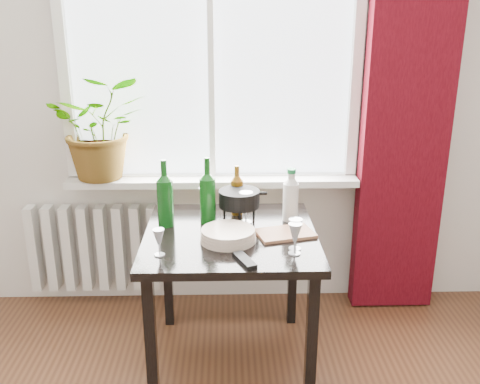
{
  "coord_description": "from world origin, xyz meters",
  "views": [
    {
      "loc": [
        0.09,
        -0.9,
        1.78
      ],
      "look_at": [
        0.15,
        1.55,
        0.95
      ],
      "focal_mm": 40.0,
      "sensor_mm": 36.0,
      "label": 1
    }
  ],
  "objects_px": {
    "radiator": "(94,248)",
    "tv_remote": "(245,260)",
    "wineglass_back_left": "(206,203)",
    "fondue_pot": "(239,206)",
    "bottle_amber": "(237,190)",
    "cleaning_bottle": "(291,195)",
    "wineglass_back_center": "(246,207)",
    "potted_plant": "(101,127)",
    "table": "(230,250)",
    "wineglass_front_right": "(295,239)",
    "wineglass_far_right": "(295,234)",
    "wine_bottle_right": "(208,190)",
    "cutting_board": "(285,233)",
    "wine_bottle_left": "(165,193)",
    "plate_stack": "(228,235)",
    "wineglass_front_left": "(159,242)"
  },
  "relations": [
    {
      "from": "wine_bottle_right",
      "to": "wineglass_far_right",
      "type": "height_order",
      "value": "wine_bottle_right"
    },
    {
      "from": "tv_remote",
      "to": "wineglass_front_right",
      "type": "bearing_deg",
      "value": -4.62
    },
    {
      "from": "wine_bottle_left",
      "to": "wineglass_front_right",
      "type": "relative_size",
      "value": 2.37
    },
    {
      "from": "potted_plant",
      "to": "wineglass_front_left",
      "type": "height_order",
      "value": "potted_plant"
    },
    {
      "from": "potted_plant",
      "to": "bottle_amber",
      "type": "height_order",
      "value": "potted_plant"
    },
    {
      "from": "radiator",
      "to": "tv_remote",
      "type": "xyz_separation_m",
      "value": [
        0.91,
        -0.96,
        0.37
      ]
    },
    {
      "from": "wine_bottle_right",
      "to": "cutting_board",
      "type": "bearing_deg",
      "value": -24.25
    },
    {
      "from": "wine_bottle_left",
      "to": "wine_bottle_right",
      "type": "relative_size",
      "value": 1.0
    },
    {
      "from": "wineglass_back_left",
      "to": "bottle_amber",
      "type": "bearing_deg",
      "value": 19.78
    },
    {
      "from": "potted_plant",
      "to": "tv_remote",
      "type": "bearing_deg",
      "value": -49.61
    },
    {
      "from": "bottle_amber",
      "to": "wineglass_front_left",
      "type": "xyz_separation_m",
      "value": [
        -0.36,
        -0.52,
        -0.07
      ]
    },
    {
      "from": "bottle_amber",
      "to": "wineglass_back_center",
      "type": "xyz_separation_m",
      "value": [
        0.04,
        -0.13,
        -0.05
      ]
    },
    {
      "from": "tv_remote",
      "to": "cutting_board",
      "type": "height_order",
      "value": "tv_remote"
    },
    {
      "from": "radiator",
      "to": "bottle_amber",
      "type": "bearing_deg",
      "value": -22.24
    },
    {
      "from": "wineglass_back_left",
      "to": "fondue_pot",
      "type": "relative_size",
      "value": 0.7
    },
    {
      "from": "table",
      "to": "wineglass_front_right",
      "type": "xyz_separation_m",
      "value": [
        0.29,
        -0.25,
        0.17
      ]
    },
    {
      "from": "cutting_board",
      "to": "wineglass_back_left",
      "type": "bearing_deg",
      "value": 149.28
    },
    {
      "from": "radiator",
      "to": "cutting_board",
      "type": "distance_m",
      "value": 1.35
    },
    {
      "from": "wineglass_back_left",
      "to": "fondue_pot",
      "type": "xyz_separation_m",
      "value": [
        0.18,
        -0.04,
        -0.0
      ]
    },
    {
      "from": "wine_bottle_left",
      "to": "cutting_board",
      "type": "relative_size",
      "value": 1.3
    },
    {
      "from": "table",
      "to": "wineglass_front_right",
      "type": "bearing_deg",
      "value": -40.79
    },
    {
      "from": "table",
      "to": "wineglass_front_right",
      "type": "relative_size",
      "value": 5.67
    },
    {
      "from": "radiator",
      "to": "wineglass_front_right",
      "type": "bearing_deg",
      "value": -37.67
    },
    {
      "from": "potted_plant",
      "to": "cleaning_bottle",
      "type": "xyz_separation_m",
      "value": [
        1.06,
        -0.45,
        -0.27
      ]
    },
    {
      "from": "potted_plant",
      "to": "cleaning_bottle",
      "type": "bearing_deg",
      "value": -22.92
    },
    {
      "from": "table",
      "to": "wineglass_back_center",
      "type": "relative_size",
      "value": 4.96
    },
    {
      "from": "wineglass_far_right",
      "to": "fondue_pot",
      "type": "distance_m",
      "value": 0.44
    },
    {
      "from": "wineglass_front_right",
      "to": "plate_stack",
      "type": "relative_size",
      "value": 0.55
    },
    {
      "from": "wineglass_far_right",
      "to": "cutting_board",
      "type": "xyz_separation_m",
      "value": [
        -0.03,
        0.17,
        -0.07
      ]
    },
    {
      "from": "plate_stack",
      "to": "cleaning_bottle",
      "type": "bearing_deg",
      "value": 38.59
    },
    {
      "from": "wineglass_front_left",
      "to": "tv_remote",
      "type": "bearing_deg",
      "value": -11.15
    },
    {
      "from": "wine_bottle_right",
      "to": "fondue_pot",
      "type": "bearing_deg",
      "value": 8.12
    },
    {
      "from": "cleaning_bottle",
      "to": "cutting_board",
      "type": "height_order",
      "value": "cleaning_bottle"
    },
    {
      "from": "wineglass_front_right",
      "to": "wineglass_front_left",
      "type": "height_order",
      "value": "wineglass_front_right"
    },
    {
      "from": "table",
      "to": "wineglass_far_right",
      "type": "relative_size",
      "value": 5.56
    },
    {
      "from": "wineglass_front_right",
      "to": "plate_stack",
      "type": "bearing_deg",
      "value": 152.63
    },
    {
      "from": "bottle_amber",
      "to": "wineglass_back_center",
      "type": "distance_m",
      "value": 0.15
    },
    {
      "from": "wineglass_front_right",
      "to": "cutting_board",
      "type": "relative_size",
      "value": 0.55
    },
    {
      "from": "cleaning_bottle",
      "to": "plate_stack",
      "type": "xyz_separation_m",
      "value": [
        -0.33,
        -0.26,
        -0.11
      ]
    },
    {
      "from": "wineglass_back_center",
      "to": "cutting_board",
      "type": "relative_size",
      "value": 0.63
    },
    {
      "from": "wine_bottle_left",
      "to": "cleaning_bottle",
      "type": "xyz_separation_m",
      "value": [
        0.64,
        0.06,
        -0.04
      ]
    },
    {
      "from": "fondue_pot",
      "to": "cleaning_bottle",
      "type": "bearing_deg",
      "value": 11.05
    },
    {
      "from": "wineglass_back_center",
      "to": "fondue_pot",
      "type": "bearing_deg",
      "value": 137.43
    },
    {
      "from": "plate_stack",
      "to": "wineglass_back_left",
      "type": "bearing_deg",
      "value": 110.97
    },
    {
      "from": "wineglass_back_left",
      "to": "cutting_board",
      "type": "relative_size",
      "value": 0.63
    },
    {
      "from": "cleaning_bottle",
      "to": "tv_remote",
      "type": "relative_size",
      "value": 1.74
    },
    {
      "from": "bottle_amber",
      "to": "cleaning_bottle",
      "type": "distance_m",
      "value": 0.3
    },
    {
      "from": "bottle_amber",
      "to": "cutting_board",
      "type": "distance_m",
      "value": 0.4
    },
    {
      "from": "radiator",
      "to": "cutting_board",
      "type": "height_order",
      "value": "cutting_board"
    },
    {
      "from": "cleaning_bottle",
      "to": "wineglass_front_left",
      "type": "bearing_deg",
      "value": -146.73
    }
  ]
}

